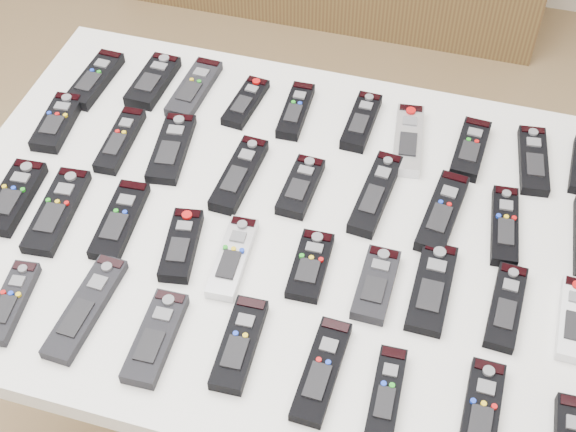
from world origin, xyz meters
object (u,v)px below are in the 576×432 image
(remote_16, at_px, (442,213))
(remote_17, at_px, (505,226))
(remote_0, at_px, (95,79))
(remote_23, at_px, (233,258))
(remote_2, at_px, (194,88))
(remote_4, at_px, (296,111))
(remote_11, at_px, (120,140))
(remote_19, at_px, (14,197))
(remote_26, at_px, (432,288))
(remote_30, at_px, (11,302))
(table, at_px, (288,244))
(remote_1, at_px, (153,81))
(remote_21, at_px, (120,220))
(remote_5, at_px, (361,122))
(remote_35, at_px, (386,394))
(remote_31, at_px, (86,308))
(remote_27, at_px, (506,307))
(remote_12, at_px, (171,148))
(remote_10, at_px, (57,122))
(remote_8, at_px, (533,160))
(remote_3, at_px, (246,102))
(remote_32, at_px, (156,338))
(remote_7, at_px, (470,149))
(remote_20, at_px, (57,211))
(remote_14, at_px, (301,187))
(remote_22, at_px, (181,245))
(remote_24, at_px, (310,266))
(remote_28, at_px, (572,319))
(remote_34, at_px, (322,371))
(remote_6, at_px, (408,140))
(remote_15, at_px, (376,194))
(remote_25, at_px, (376,284))
(remote_13, at_px, (239,175))

(remote_16, xyz_separation_m, remote_17, (0.11, 0.00, -0.00))
(remote_0, bearing_deg, remote_23, -38.35)
(remote_2, xyz_separation_m, remote_4, (0.22, -0.01, 0.00))
(remote_4, distance_m, remote_11, 0.35)
(remote_19, bearing_deg, remote_2, 57.18)
(remote_16, xyz_separation_m, remote_26, (0.01, -0.17, -0.00))
(remote_4, height_order, remote_30, same)
(table, bearing_deg, remote_1, 142.48)
(remote_21, bearing_deg, remote_23, -10.86)
(remote_5, bearing_deg, remote_35, -71.99)
(remote_1, xyz_separation_m, remote_31, (0.12, -0.57, -0.00))
(remote_11, height_order, remote_27, remote_11)
(table, height_order, remote_27, remote_27)
(remote_23, bearing_deg, remote_12, 128.74)
(remote_26, bearing_deg, remote_10, 166.46)
(remote_8, bearing_deg, remote_3, 172.04)
(remote_1, relative_size, remote_19, 0.93)
(remote_11, xyz_separation_m, remote_32, (0.24, -0.40, 0.00))
(remote_5, height_order, remote_17, remote_5)
(remote_7, relative_size, remote_27, 0.93)
(remote_10, relative_size, remote_20, 0.79)
(remote_32, bearing_deg, remote_27, 20.19)
(remote_14, height_order, remote_27, remote_14)
(remote_26, bearing_deg, remote_0, 156.70)
(remote_14, distance_m, remote_16, 0.26)
(remote_2, xyz_separation_m, remote_21, (0.00, -0.38, 0.00))
(remote_3, distance_m, remote_17, 0.58)
(remote_0, xyz_separation_m, remote_17, (0.87, -0.17, -0.00))
(remote_2, distance_m, remote_22, 0.42)
(remote_22, distance_m, remote_24, 0.23)
(remote_5, xyz_separation_m, remote_14, (-0.07, -0.21, -0.00))
(remote_28, bearing_deg, remote_31, -164.61)
(remote_8, xyz_separation_m, remote_34, (-0.27, -0.56, 0.00))
(remote_6, xyz_separation_m, remote_35, (0.07, -0.56, 0.00))
(remote_0, bearing_deg, remote_27, -18.74)
(remote_6, relative_size, remote_23, 1.07)
(remote_7, distance_m, remote_16, 0.18)
(remote_27, bearing_deg, remote_22, -174.39)
(remote_1, height_order, remote_15, same)
(remote_10, relative_size, remote_22, 1.03)
(remote_7, xyz_separation_m, remote_25, (-0.11, -0.37, -0.00))
(remote_8, xyz_separation_m, remote_25, (-0.23, -0.37, 0.00))
(remote_4, bearing_deg, remote_10, -161.60)
(remote_2, xyz_separation_m, remote_24, (0.35, -0.38, -0.00))
(remote_3, xyz_separation_m, remote_35, (0.41, -0.58, 0.00))
(remote_34, bearing_deg, table, 117.28)
(remote_11, bearing_deg, remote_4, 27.22)
(remote_12, height_order, remote_13, remote_13)
(remote_14, height_order, remote_34, remote_14)
(remote_21, xyz_separation_m, remote_24, (0.35, -0.00, -0.00))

